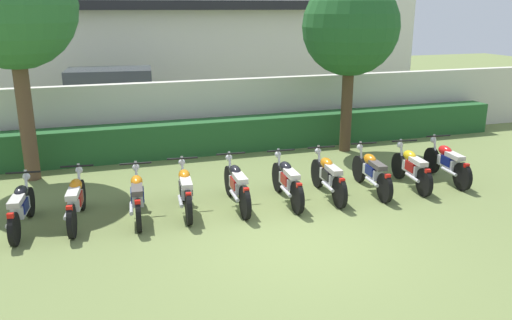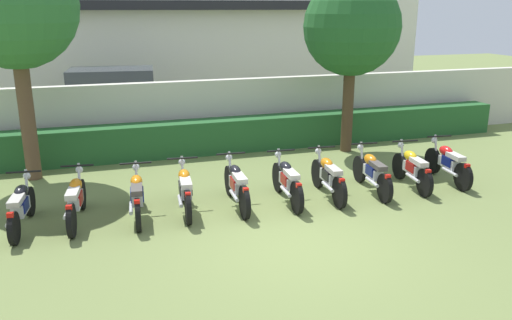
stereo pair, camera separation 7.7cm
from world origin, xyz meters
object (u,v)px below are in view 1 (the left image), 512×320
(motorcycle_in_row_0, at_px, (21,207))
(motorcycle_in_row_4, at_px, (237,184))
(tree_near_inspector, at_px, (12,7))
(motorcycle_in_row_9, at_px, (447,162))
(motorcycle_in_row_2, at_px, (137,196))
(motorcycle_in_row_5, at_px, (287,180))
(tree_far_side, at_px, (351,28))
(parked_car, at_px, (116,98))
(motorcycle_in_row_1, at_px, (76,200))
(motorcycle_in_row_7, at_px, (372,171))
(motorcycle_in_row_8, at_px, (412,167))
(motorcycle_in_row_3, at_px, (185,190))
(motorcycle_in_row_6, at_px, (328,176))

(motorcycle_in_row_0, height_order, motorcycle_in_row_4, motorcycle_in_row_4)
(tree_near_inspector, xyz_separation_m, motorcycle_in_row_9, (8.95, -3.10, -3.37))
(motorcycle_in_row_2, xyz_separation_m, motorcycle_in_row_5, (2.96, -0.07, 0.01))
(tree_far_side, bearing_deg, motorcycle_in_row_4, -142.06)
(parked_car, bearing_deg, tree_far_side, -36.10)
(motorcycle_in_row_1, xyz_separation_m, motorcycle_in_row_5, (4.05, -0.20, 0.01))
(motorcycle_in_row_0, distance_m, motorcycle_in_row_2, 2.01)
(tree_far_side, distance_m, motorcycle_in_row_7, 4.39)
(motorcycle_in_row_4, relative_size, motorcycle_in_row_8, 1.08)
(tree_near_inspector, distance_m, tree_far_side, 8.02)
(motorcycle_in_row_5, relative_size, motorcycle_in_row_7, 0.99)
(motorcycle_in_row_0, height_order, motorcycle_in_row_1, motorcycle_in_row_1)
(motorcycle_in_row_4, xyz_separation_m, motorcycle_in_row_8, (3.96, -0.07, -0.01))
(motorcycle_in_row_1, xyz_separation_m, motorcycle_in_row_9, (7.97, -0.10, 0.00))
(tree_near_inspector, height_order, motorcycle_in_row_3, tree_near_inspector)
(motorcycle_in_row_2, relative_size, motorcycle_in_row_5, 0.96)
(motorcycle_in_row_3, relative_size, motorcycle_in_row_7, 0.95)
(motorcycle_in_row_2, height_order, motorcycle_in_row_5, motorcycle_in_row_5)
(parked_car, relative_size, motorcycle_in_row_6, 2.48)
(motorcycle_in_row_2, xyz_separation_m, motorcycle_in_row_4, (1.92, -0.00, 0.01))
(tree_near_inspector, xyz_separation_m, motorcycle_in_row_7, (6.97, -3.18, -3.37))
(tree_near_inspector, bearing_deg, motorcycle_in_row_3, -46.31)
(motorcycle_in_row_8, bearing_deg, parked_car, 41.58)
(motorcycle_in_row_1, xyz_separation_m, motorcycle_in_row_6, (4.97, -0.20, 0.01))
(motorcycle_in_row_7, xyz_separation_m, motorcycle_in_row_9, (1.98, 0.08, 0.00))
(tree_near_inspector, xyz_separation_m, motorcycle_in_row_2, (2.07, -3.12, -3.37))
(motorcycle_in_row_3, xyz_separation_m, motorcycle_in_row_7, (4.00, -0.07, -0.01))
(motorcycle_in_row_8, bearing_deg, motorcycle_in_row_6, 97.74)
(tree_far_side, bearing_deg, motorcycle_in_row_8, -90.85)
(motorcycle_in_row_2, bearing_deg, motorcycle_in_row_3, -83.98)
(motorcycle_in_row_8, bearing_deg, motorcycle_in_row_9, -76.96)
(motorcycle_in_row_0, height_order, motorcycle_in_row_7, motorcycle_in_row_7)
(tree_near_inspector, xyz_separation_m, motorcycle_in_row_0, (0.06, -3.03, -3.38))
(motorcycle_in_row_0, distance_m, motorcycle_in_row_6, 5.89)
(tree_near_inspector, bearing_deg, motorcycle_in_row_0, -88.95)
(motorcycle_in_row_9, bearing_deg, motorcycle_in_row_6, 98.16)
(tree_far_side, relative_size, motorcycle_in_row_7, 2.38)
(tree_far_side, xyz_separation_m, motorcycle_in_row_2, (-5.93, -3.13, -2.86))
(motorcycle_in_row_1, height_order, motorcycle_in_row_2, motorcycle_in_row_1)
(parked_car, relative_size, motorcycle_in_row_1, 2.42)
(tree_near_inspector, relative_size, motorcycle_in_row_9, 2.77)
(motorcycle_in_row_8, relative_size, motorcycle_in_row_9, 0.96)
(motorcycle_in_row_5, height_order, motorcycle_in_row_6, motorcycle_in_row_5)
(tree_far_side, distance_m, motorcycle_in_row_1, 8.15)
(motorcycle_in_row_6, bearing_deg, tree_far_side, -28.08)
(motorcycle_in_row_7, bearing_deg, motorcycle_in_row_9, -81.27)
(motorcycle_in_row_2, bearing_deg, motorcycle_in_row_8, -85.59)
(parked_car, height_order, motorcycle_in_row_2, parked_car)
(parked_car, distance_m, motorcycle_in_row_9, 10.74)
(motorcycle_in_row_1, height_order, motorcycle_in_row_4, motorcycle_in_row_4)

